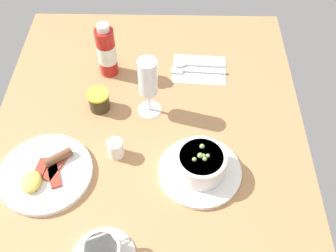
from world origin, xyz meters
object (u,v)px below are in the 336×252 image
porridge_bowl (200,165)px  jam_jar (99,100)px  sauce_bottle_red (107,52)px  cutlery_setting (198,69)px  wine_glass (150,80)px  creamer_jug (116,149)px  breakfast_plate (45,173)px

porridge_bowl → jam_jar: 34.29cm
jam_jar → sauce_bottle_red: (14.44, -1.08, 4.98)cm
cutlery_setting → wine_glass: wine_glass is taller
wine_glass → creamer_jug: bearing=152.0°
creamer_jug → sauce_bottle_red: bearing=9.6°
creamer_jug → wine_glass: size_ratio=0.32×
wine_glass → sauce_bottle_red: 20.34cm
jam_jar → sauce_bottle_red: size_ratio=0.35×
breakfast_plate → sauce_bottle_red: bearing=-17.5°
jam_jar → breakfast_plate: 24.72cm
porridge_bowl → wine_glass: 25.43cm
wine_glass → breakfast_plate: 34.68cm
cutlery_setting → creamer_jug: creamer_jug is taller
jam_jar → breakfast_plate: size_ratio=0.26×
sauce_bottle_red → porridge_bowl: bearing=-143.4°
cutlery_setting → jam_jar: bearing=119.9°
jam_jar → breakfast_plate: jam_jar is taller
creamer_jug → porridge_bowl: bearing=-103.4°
jam_jar → breakfast_plate: bearing=154.7°
creamer_jug → wine_glass: wine_glass is taller
porridge_bowl → jam_jar: (20.84, 27.24, -0.37)cm
wine_glass → porridge_bowl: bearing=-147.5°
wine_glass → jam_jar: wine_glass is taller
jam_jar → sauce_bottle_red: sauce_bottle_red is taller
wine_glass → breakfast_plate: bearing=131.2°
sauce_bottle_red → creamer_jug: bearing=-170.4°
cutlery_setting → jam_jar: 32.14cm
jam_jar → sauce_bottle_red: bearing=-4.3°
porridge_bowl → jam_jar: size_ratio=3.43×
porridge_bowl → wine_glass: size_ratio=1.14×
wine_glass → jam_jar: size_ratio=3.00×
sauce_bottle_red → breakfast_plate: (-36.72, 11.61, -6.97)cm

